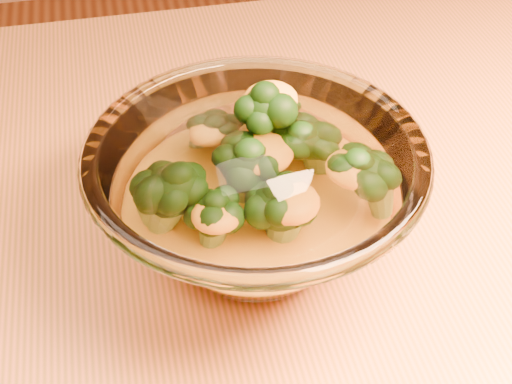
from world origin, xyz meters
The scene contains 4 objects.
table centered at (0.00, 0.00, 0.65)m, with size 1.20×0.80×0.75m.
glass_bowl centered at (-0.04, -0.01, 0.81)m, with size 0.25×0.25×0.11m.
cheese_sauce centered at (-0.04, -0.01, 0.78)m, with size 0.14×0.14×0.04m, color orange.
broccoli_heap centered at (-0.04, 0.00, 0.83)m, with size 0.19×0.15×0.09m.
Camera 1 is at (-0.13, -0.40, 1.17)m, focal length 50.00 mm.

